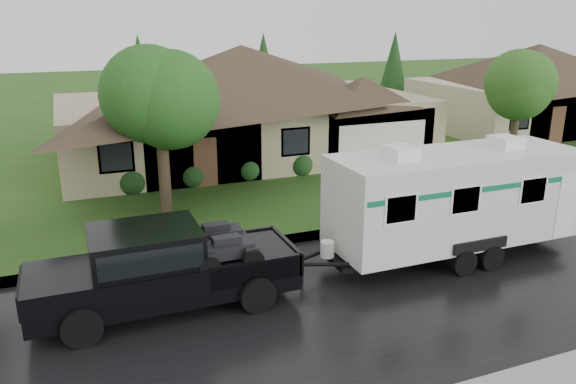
# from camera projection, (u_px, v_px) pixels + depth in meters

# --- Properties ---
(ground) EXTENTS (140.00, 140.00, 0.00)m
(ground) POSITION_uv_depth(u_px,v_px,m) (322.00, 268.00, 16.57)
(ground) COLOR #254F18
(ground) RESTS_ON ground
(road) EXTENTS (140.00, 8.00, 0.01)m
(road) POSITION_uv_depth(u_px,v_px,m) (354.00, 297.00, 14.80)
(road) COLOR black
(road) RESTS_ON ground
(curb) EXTENTS (140.00, 0.50, 0.15)m
(curb) POSITION_uv_depth(u_px,v_px,m) (293.00, 239.00, 18.54)
(curb) COLOR gray
(curb) RESTS_ON ground
(lawn) EXTENTS (140.00, 26.00, 0.15)m
(lawn) POSITION_uv_depth(u_px,v_px,m) (202.00, 155.00, 29.84)
(lawn) COLOR #254F18
(lawn) RESTS_ON ground
(house_main) EXTENTS (19.44, 10.80, 6.90)m
(house_main) POSITION_uv_depth(u_px,v_px,m) (249.00, 89.00, 28.57)
(house_main) COLOR tan
(house_main) RESTS_ON lawn
(house_neighbor) EXTENTS (15.12, 9.72, 6.45)m
(house_neighbor) POSITION_uv_depth(u_px,v_px,m) (541.00, 78.00, 36.19)
(house_neighbor) COLOR #C2AC90
(house_neighbor) RESTS_ON lawn
(tree_left_green) EXTENTS (3.74, 3.74, 6.19)m
(tree_left_green) POSITION_uv_depth(u_px,v_px,m) (159.00, 98.00, 19.12)
(tree_left_green) COLOR #382B1E
(tree_left_green) RESTS_ON lawn
(tree_right_green) EXTENTS (3.20, 3.20, 5.29)m
(tree_right_green) POSITION_uv_depth(u_px,v_px,m) (519.00, 87.00, 27.18)
(tree_right_green) COLOR #382B1E
(tree_right_green) RESTS_ON lawn
(shrub_row) EXTENTS (13.60, 1.00, 1.00)m
(shrub_row) POSITION_uv_depth(u_px,v_px,m) (275.00, 166.00, 25.33)
(shrub_row) COLOR #143814
(shrub_row) RESTS_ON lawn
(pickup_truck) EXTENTS (6.54, 2.48, 2.18)m
(pickup_truck) POSITION_uv_depth(u_px,v_px,m) (160.00, 265.00, 13.95)
(pickup_truck) COLOR black
(pickup_truck) RESTS_ON ground
(travel_trailer) EXTENTS (8.06, 2.83, 3.62)m
(travel_trailer) POSITION_uv_depth(u_px,v_px,m) (454.00, 196.00, 16.86)
(travel_trailer) COLOR silver
(travel_trailer) RESTS_ON ground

